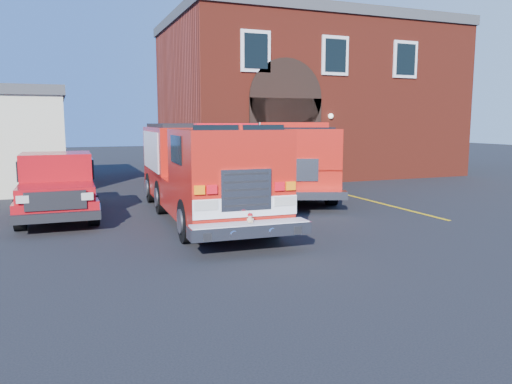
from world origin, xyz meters
name	(u,v)px	position (x,y,z in m)	size (l,w,h in m)	color
ground	(239,235)	(0.00, 0.00, 0.00)	(100.00, 100.00, 0.00)	black
parking_stripe_near	(416,212)	(6.50, 1.00, 0.00)	(0.12, 3.00, 0.01)	#DCAD0B
parking_stripe_mid	(364,199)	(6.50, 4.00, 0.00)	(0.12, 3.00, 0.01)	#DCAD0B
parking_stripe_far	(325,189)	(6.50, 7.00, 0.00)	(0.12, 3.00, 0.01)	#DCAD0B
fire_station	(304,98)	(8.99, 13.98, 4.25)	(15.20, 10.20, 8.45)	maroon
fire_engine	(201,169)	(-0.21, 2.82, 1.50)	(3.01, 9.50, 2.90)	black
pickup_truck	(58,186)	(-4.34, 4.69, 0.94)	(2.28, 6.13, 1.99)	black
secondary_truck	(292,155)	(4.67, 6.57, 1.58)	(5.82, 9.35, 2.91)	black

